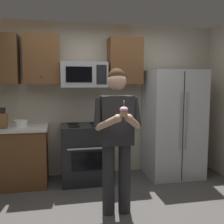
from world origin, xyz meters
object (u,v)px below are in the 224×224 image
knife_block (2,120)px  person (117,133)px  microwave (84,75)px  bowl_large_white (20,123)px  oven_range (85,153)px  cupcake (124,111)px  refrigerator (173,124)px

knife_block → person: person is taller
knife_block → microwave: bearing=6.8°
bowl_large_white → microwave: bearing=3.1°
bowl_large_white → person: size_ratio=0.12×
oven_range → cupcake: 1.72m
bowl_large_white → knife_block: bearing=-159.5°
microwave → person: size_ratio=0.42×
knife_block → person: 1.88m
oven_range → bowl_large_white: bearing=176.2°
knife_block → person: bearing=-36.7°
person → cupcake: person is taller
refrigerator → person: refrigerator is taller
refrigerator → person: 1.67m
refrigerator → person: size_ratio=1.02×
oven_range → knife_block: 1.37m
refrigerator → bowl_large_white: refrigerator is taller
microwave → knife_block: (-1.25, -0.15, -0.68)m
oven_range → cupcake: cupcake is taller
bowl_large_white → person: (1.26, -1.22, 0.02)m
microwave → person: microwave is taller
oven_range → person: (0.26, -1.15, 0.53)m
microwave → knife_block: 1.43m
refrigerator → cupcake: 1.94m
person → cupcake: bearing=-90.0°
oven_range → person: bearing=-77.1°
oven_range → microwave: size_ratio=1.26×
microwave → refrigerator: bearing=-6.0°
cupcake → microwave: bearing=99.4°
oven_range → bowl_large_white: (-0.99, 0.07, 0.51)m
refrigerator → bowl_large_white: size_ratio=8.59×
microwave → knife_block: bearing=-173.2°
knife_block → cupcake: cupcake is taller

